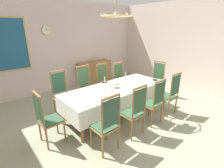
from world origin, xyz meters
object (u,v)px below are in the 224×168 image
chair_north_c (105,82)px  chair_head_west (47,118)px  chandelier (116,16)px  bowl_near_right (155,80)px  candlestick_west (105,85)px  bowl_near_left (105,83)px  spoon_primary (101,84)px  soup_tureen (115,84)px  chair_north_a (62,93)px  bowl_far_right (109,97)px  candlestick_east (125,80)px  framed_painting (10,45)px  chair_north_d (121,78)px  chair_north_b (86,87)px  chair_south_d (170,94)px  chair_south_c (154,101)px  chair_south_a (107,123)px  bowl_far_left (142,85)px  dining_table (116,90)px  mounted_clock (46,30)px  sideboard (94,72)px  spoon_secondary (156,80)px  chair_head_east (156,79)px  chair_south_b (134,110)px

chair_north_c → chair_head_west: (-2.18, -0.93, -0.02)m
chandelier → chair_head_west: bearing=180.0°
bowl_near_right → candlestick_west: bearing=166.9°
bowl_near_left → spoon_primary: 0.12m
soup_tureen → chandelier: (0.01, 0.00, 1.61)m
chair_north_a → bowl_far_right: (0.50, -1.33, 0.19)m
candlestick_east → bowl_near_right: bearing=-23.4°
framed_painting → chandelier: chandelier is taller
chair_north_d → candlestick_east: size_ratio=3.19×
chair_north_b → bowl_near_right: (1.51, -1.30, 0.18)m
chair_head_west → framed_painting: size_ratio=0.72×
bowl_near_right → chandelier: (-1.19, 0.36, 1.69)m
bowl_far_right → framed_painting: framed_painting is taller
candlestick_west → chair_south_d: bearing=-33.1°
chair_head_west → chair_south_c: bearing=66.9°
chair_north_a → chair_south_a: bearing=90.0°
chair_south_c → bowl_far_left: size_ratio=8.08×
dining_table → chair_south_c: 1.01m
candlestick_west → mounted_clock: size_ratio=1.22×
chair_south_a → chair_north_a: size_ratio=0.99×
bowl_far_right → sideboard: 3.38m
spoon_primary → mounted_clock: size_ratio=0.59×
dining_table → spoon_primary: size_ratio=16.16×
bowl_near_right → mounted_clock: (-1.79, 3.13, 1.36)m
chair_north_b → chair_south_d: chair_north_b is taller
bowl_near_left → spoon_secondary: 1.55m
chair_head_west → candlestick_west: size_ratio=3.14×
chair_north_c → bowl_near_right: size_ratio=6.13×
candlestick_east → sideboard: 2.67m
bowl_near_left → chandelier: bearing=-84.0°
chair_south_c → chandelier: bearing=112.0°
sideboard → framed_painting: framed_painting is taller
spoon_primary → framed_painting: 2.97m
candlestick_east → framed_painting: 3.56m
chair_north_c → chair_south_d: bearing=110.6°
mounted_clock → chandelier: (0.60, -2.77, 0.33)m
chair_south_a → candlestick_east: bearing=33.3°
bowl_near_right → mounted_clock: 3.85m
chair_south_a → chandelier: bearing=41.2°
chair_south_a → candlestick_east: size_ratio=3.39×
sideboard → bowl_far_right: bearing=60.2°
chair_south_d → chair_head_east: 1.19m
dining_table → framed_painting: bearing=121.5°
chair_head_west → spoon_secondary: bearing=83.9°
chair_north_b → chair_head_west: 1.76m
spoon_secondary → chair_south_b: bearing=-158.0°
soup_tureen → chair_north_c: bearing=67.4°
chair_south_d → chandelier: 2.37m
candlestick_west → spoon_primary: size_ratio=2.05×
sideboard → framed_painting: (-2.80, 0.25, 1.29)m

